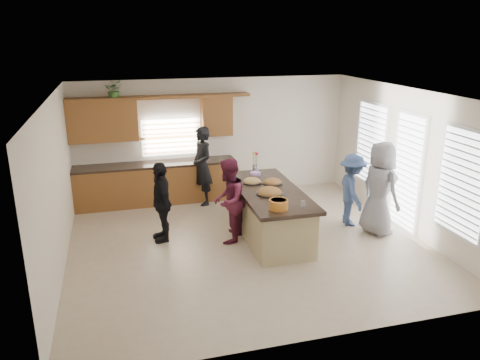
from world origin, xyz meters
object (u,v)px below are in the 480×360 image
object	(u,v)px
woman_left_front	(161,202)
salad_bowl	(279,204)
woman_right_back	(352,190)
island	(269,214)
woman_left_mid	(228,201)
woman_left_back	(202,166)
woman_right_front	(380,188)

from	to	relation	value
woman_left_front	salad_bowl	bearing A→B (deg)	48.80
salad_bowl	woman_right_back	bearing A→B (deg)	29.42
island	woman_left_mid	world-z (taller)	woman_left_mid
woman_left_front	woman_right_back	world-z (taller)	woman_left_front
island	salad_bowl	world-z (taller)	salad_bowl
woman_left_back	island	bearing A→B (deg)	7.48
woman_left_front	woman_right_front	size ratio (longest dim) A/B	0.83
woman_right_front	woman_left_mid	bearing A→B (deg)	71.14
salad_bowl	woman_right_back	distance (m)	2.30
woman_right_front	island	bearing A→B (deg)	67.68
woman_left_back	woman_right_front	xyz separation A→B (m)	(3.00, -2.53, 0.02)
woman_left_mid	woman_right_back	size ratio (longest dim) A/B	1.08
woman_left_back	woman_right_front	distance (m)	3.93
woman_left_back	woman_right_back	world-z (taller)	woman_left_back
island	woman_right_front	xyz separation A→B (m)	(2.11, -0.43, 0.47)
woman_left_back	woman_right_back	size ratio (longest dim) A/B	1.21
woman_left_back	woman_left_mid	world-z (taller)	woman_left_back
woman_left_back	woman_right_front	size ratio (longest dim) A/B	0.98
salad_bowl	woman_left_mid	distance (m)	1.21
island	woman_left_back	xyz separation A→B (m)	(-0.90, 2.11, 0.45)
salad_bowl	woman_left_back	world-z (taller)	woman_left_back
woman_left_back	woman_left_front	size ratio (longest dim) A/B	1.17
island	woman_left_front	bearing A→B (deg)	171.11
island	woman_left_mid	size ratio (longest dim) A/B	1.69
woman_left_mid	woman_left_front	bearing A→B (deg)	-79.75
island	woman_right_back	xyz separation A→B (m)	(1.80, 0.10, 0.29)
island	woman_right_front	world-z (taller)	woman_right_front
woman_right_front	woman_left_back	bearing A→B (deg)	38.99
island	salad_bowl	distance (m)	1.20
woman_left_back	woman_right_back	distance (m)	3.37
island	woman_left_front	size ratio (longest dim) A/B	1.77
island	woman_left_back	distance (m)	2.33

